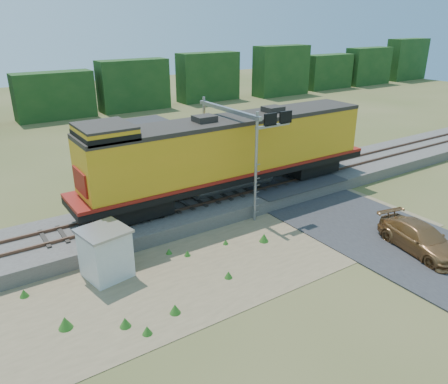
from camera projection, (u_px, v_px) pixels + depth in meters
ground at (257, 253)px, 22.38m from camera, size 140.00×140.00×0.00m
ballast at (198, 207)px, 26.87m from camera, size 70.00×5.00×0.80m
rails at (198, 200)px, 26.69m from camera, size 70.00×1.54×0.16m
dirt_shoulder at (219, 260)px, 21.73m from camera, size 26.00×8.00×0.03m
road at (341, 215)px, 26.53m from camera, size 7.00×66.00×0.86m
tree_line_north at (57, 93)px, 50.61m from camera, size 130.00×3.00×6.50m
weed_clumps at (198, 273)px, 20.66m from camera, size 15.00×6.20×0.56m
locomotive at (229, 152)px, 26.90m from camera, size 20.43×3.12×5.27m
shed at (106, 253)px, 19.97m from camera, size 2.35×2.35×2.41m
signal_gantry at (239, 131)px, 26.01m from camera, size 2.59×6.20×6.52m
car at (421, 238)px, 22.35m from camera, size 2.92×5.20×1.42m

